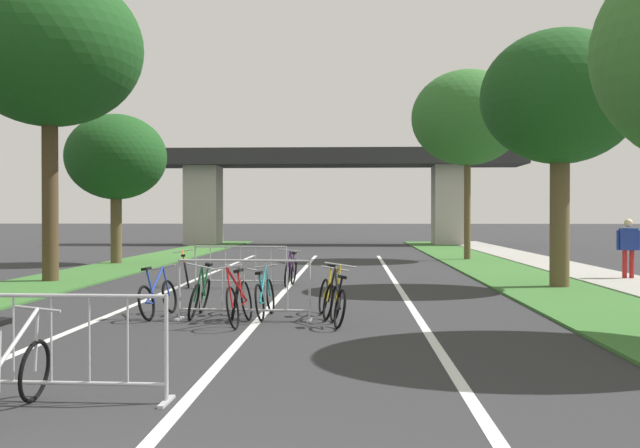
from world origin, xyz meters
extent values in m
cube|color=#386B2D|center=(-6.39, 20.55, 0.03)|extent=(2.69, 50.24, 0.05)
cube|color=#386B2D|center=(6.39, 20.55, 0.03)|extent=(2.69, 50.24, 0.05)
cube|color=#9E9B93|center=(8.78, 20.55, 0.04)|extent=(2.10, 50.24, 0.08)
cube|color=silver|center=(0.00, 14.53, 0.00)|extent=(0.14, 29.06, 0.01)
cube|color=silver|center=(2.78, 14.53, 0.00)|extent=(0.14, 29.06, 0.01)
cube|color=silver|center=(-2.78, 14.53, 0.00)|extent=(0.14, 29.06, 0.01)
cube|color=#2D2D30|center=(0.00, 41.52, 5.31)|extent=(23.91, 3.91, 0.97)
cube|color=#ADA89E|center=(-7.56, 41.52, 2.41)|extent=(2.03, 2.40, 4.82)
cube|color=#ADA89E|center=(7.56, 41.52, 2.41)|extent=(2.03, 2.40, 4.82)
cylinder|color=#4C3823|center=(-6.48, 15.71, 2.22)|extent=(0.43, 0.43, 4.44)
ellipsoid|color=#194719|center=(-6.48, 15.71, 6.29)|extent=(4.95, 4.95, 4.20)
cylinder|color=brown|center=(-7.05, 23.01, 1.28)|extent=(0.41, 0.41, 2.57)
ellipsoid|color=#194719|center=(-7.05, 23.01, 3.95)|extent=(3.68, 3.68, 3.13)
cylinder|color=brown|center=(6.73, 14.68, 1.63)|extent=(0.48, 0.48, 3.27)
ellipsoid|color=#194719|center=(6.73, 14.68, 4.73)|extent=(3.89, 3.89, 3.31)
cylinder|color=brown|center=(6.21, 25.95, 2.01)|extent=(0.26, 0.26, 4.03)
ellipsoid|color=#2D6628|center=(6.21, 25.95, 5.70)|extent=(4.46, 4.46, 3.79)
cylinder|color=#ADADB2|center=(-0.18, 3.22, 0.53)|extent=(0.04, 0.04, 1.05)
cube|color=#ADADB2|center=(-0.18, 3.22, 0.01)|extent=(0.07, 0.44, 0.03)
cylinder|color=#ADADB2|center=(-1.31, 3.25, 1.03)|extent=(2.28, 0.10, 0.04)
cylinder|color=#ADADB2|center=(-1.31, 3.25, 0.18)|extent=(2.28, 0.10, 0.04)
cylinder|color=#ADADB2|center=(-1.69, 3.26, 0.61)|extent=(0.02, 0.02, 0.87)
cylinder|color=#ADADB2|center=(-1.31, 3.25, 0.61)|extent=(0.02, 0.02, 0.87)
cylinder|color=#ADADB2|center=(-0.93, 3.24, 0.61)|extent=(0.02, 0.02, 0.87)
cylinder|color=#ADADB2|center=(-0.56, 3.23, 0.61)|extent=(0.02, 0.02, 0.87)
cylinder|color=#ADADB2|center=(-1.39, 8.88, 0.53)|extent=(0.04, 0.04, 1.05)
cube|color=#ADADB2|center=(-1.39, 8.88, 0.01)|extent=(0.08, 0.44, 0.03)
cylinder|color=#ADADB2|center=(0.89, 8.77, 0.53)|extent=(0.04, 0.04, 1.05)
cube|color=#ADADB2|center=(0.89, 8.77, 0.01)|extent=(0.08, 0.44, 0.03)
cylinder|color=#ADADB2|center=(-0.25, 8.82, 1.03)|extent=(2.28, 0.16, 0.04)
cylinder|color=#ADADB2|center=(-0.25, 8.82, 0.18)|extent=(2.28, 0.16, 0.04)
cylinder|color=#ADADB2|center=(-1.01, 8.86, 0.61)|extent=(0.02, 0.02, 0.87)
cylinder|color=#ADADB2|center=(-0.63, 8.84, 0.61)|extent=(0.02, 0.02, 0.87)
cylinder|color=#ADADB2|center=(-0.25, 8.82, 0.61)|extent=(0.02, 0.02, 0.87)
cylinder|color=#ADADB2|center=(0.13, 8.80, 0.61)|extent=(0.02, 0.02, 0.87)
cylinder|color=#ADADB2|center=(0.51, 8.79, 0.61)|extent=(0.02, 0.02, 0.87)
cylinder|color=#ADADB2|center=(-2.29, 14.45, 0.53)|extent=(0.04, 0.04, 1.05)
cube|color=#ADADB2|center=(-2.29, 14.45, 0.01)|extent=(0.08, 0.44, 0.03)
cylinder|color=#ADADB2|center=(-0.01, 14.36, 0.53)|extent=(0.04, 0.04, 1.05)
cube|color=#ADADB2|center=(-0.01, 14.36, 0.01)|extent=(0.08, 0.44, 0.03)
cylinder|color=#ADADB2|center=(-1.15, 14.40, 1.03)|extent=(2.28, 0.13, 0.04)
cylinder|color=#ADADB2|center=(-1.15, 14.40, 0.18)|extent=(2.28, 0.13, 0.04)
cylinder|color=#ADADB2|center=(-1.91, 14.43, 0.61)|extent=(0.02, 0.02, 0.87)
cylinder|color=#ADADB2|center=(-1.53, 14.42, 0.61)|extent=(0.02, 0.02, 0.87)
cylinder|color=#ADADB2|center=(-1.15, 14.40, 0.61)|extent=(0.02, 0.02, 0.87)
cylinder|color=#ADADB2|center=(-0.77, 14.39, 0.61)|extent=(0.02, 0.02, 0.87)
cylinder|color=#ADADB2|center=(-0.39, 14.37, 0.61)|extent=(0.02, 0.02, 0.87)
torus|color=black|center=(0.10, 15.36, 0.34)|extent=(0.17, 0.69, 0.69)
torus|color=black|center=(0.02, 14.40, 0.34)|extent=(0.17, 0.69, 0.69)
cylinder|color=#662884|center=(0.09, 14.90, 0.64)|extent=(0.06, 0.93, 0.63)
cylinder|color=#662884|center=(0.09, 15.08, 0.56)|extent=(0.11, 0.11, 0.55)
cylinder|color=#662884|center=(0.08, 15.20, 0.32)|extent=(0.06, 0.31, 0.08)
cylinder|color=#662884|center=(0.04, 14.42, 0.64)|extent=(0.10, 0.09, 0.60)
cube|color=black|center=(0.12, 15.11, 0.84)|extent=(0.12, 0.25, 0.06)
cylinder|color=#99999E|center=(0.07, 14.44, 0.94)|extent=(0.55, 0.08, 0.08)
torus|color=black|center=(0.04, 8.69, 0.32)|extent=(0.16, 0.65, 0.65)
torus|color=black|center=(0.11, 9.70, 0.32)|extent=(0.16, 0.65, 0.65)
cylinder|color=#197A7F|center=(0.04, 9.17, 0.60)|extent=(0.05, 0.98, 0.59)
cylinder|color=#197A7F|center=(0.03, 8.98, 0.54)|extent=(0.12, 0.12, 0.54)
cylinder|color=#197A7F|center=(0.06, 8.85, 0.30)|extent=(0.06, 0.33, 0.08)
cylinder|color=#197A7F|center=(0.07, 9.68, 0.60)|extent=(0.12, 0.09, 0.56)
cube|color=black|center=(0.00, 8.95, 0.81)|extent=(0.12, 0.25, 0.06)
cylinder|color=#99999E|center=(0.03, 9.66, 0.88)|extent=(0.42, 0.06, 0.08)
torus|color=black|center=(-1.46, 3.19, 0.30)|extent=(0.13, 0.61, 0.61)
cylinder|color=#B7B7BC|center=(-1.45, 2.67, 0.61)|extent=(0.15, 0.96, 0.64)
cylinder|color=#B7B7BC|center=(-1.43, 3.17, 0.61)|extent=(0.10, 0.10, 0.61)
cube|color=black|center=(-1.44, 2.45, 0.89)|extent=(0.12, 0.24, 0.06)
cylinder|color=#99999E|center=(-1.40, 3.14, 0.91)|extent=(0.46, 0.05, 0.07)
torus|color=black|center=(1.09, 9.70, 0.33)|extent=(0.29, 0.67, 0.65)
torus|color=black|center=(1.33, 8.70, 0.33)|extent=(0.29, 0.67, 0.65)
cylinder|color=gold|center=(1.25, 9.24, 0.65)|extent=(0.37, 0.97, 0.67)
cylinder|color=gold|center=(1.20, 9.43, 0.59)|extent=(0.13, 0.14, 0.64)
cylinder|color=gold|center=(1.13, 9.54, 0.30)|extent=(0.10, 0.33, 0.08)
cylinder|color=gold|center=(1.37, 8.73, 0.65)|extent=(0.13, 0.12, 0.64)
cube|color=black|center=(1.24, 9.47, 0.91)|extent=(0.16, 0.26, 0.06)
cylinder|color=#99999E|center=(1.41, 8.77, 0.96)|extent=(0.54, 0.15, 0.11)
torus|color=black|center=(1.42, 7.92, 0.32)|extent=(0.30, 0.66, 0.64)
torus|color=black|center=(1.20, 8.86, 0.32)|extent=(0.30, 0.66, 0.64)
cylinder|color=black|center=(1.37, 8.38, 0.61)|extent=(0.14, 0.94, 0.61)
cylinder|color=black|center=(1.40, 8.20, 0.54)|extent=(0.16, 0.09, 0.54)
cylinder|color=black|center=(1.38, 8.07, 0.30)|extent=(0.11, 0.31, 0.08)
cylinder|color=black|center=(1.26, 8.85, 0.61)|extent=(0.15, 0.06, 0.58)
cube|color=black|center=(1.45, 8.18, 0.81)|extent=(0.16, 0.26, 0.07)
cylinder|color=#99999E|center=(1.32, 8.84, 0.90)|extent=(0.48, 0.14, 0.12)
torus|color=black|center=(-1.10, 9.69, 0.33)|extent=(0.18, 0.65, 0.65)
torus|color=black|center=(-1.09, 8.73, 0.33)|extent=(0.18, 0.65, 0.65)
cylinder|color=#1E7238|center=(-1.04, 9.24, 0.63)|extent=(0.18, 0.94, 0.63)
cylinder|color=#1E7238|center=(-1.04, 9.42, 0.60)|extent=(0.18, 0.12, 0.65)
cylinder|color=#1E7238|center=(-1.11, 9.54, 0.30)|extent=(0.04, 0.31, 0.08)
cylinder|color=#1E7238|center=(-1.03, 8.76, 0.63)|extent=(0.17, 0.09, 0.61)
cube|color=black|center=(-0.98, 9.45, 0.92)|extent=(0.11, 0.24, 0.07)
cylinder|color=#99999E|center=(-0.97, 8.78, 0.93)|extent=(0.55, 0.03, 0.14)
torus|color=black|center=(-2.49, 14.35, 0.33)|extent=(0.30, 0.67, 0.65)
torus|color=black|center=(-2.71, 15.29, 0.33)|extent=(0.30, 0.67, 0.65)
cylinder|color=orange|center=(-2.64, 14.78, 0.60)|extent=(0.35, 0.91, 0.58)
cylinder|color=orange|center=(-2.59, 14.61, 0.54)|extent=(0.12, 0.14, 0.53)
cylinder|color=orange|center=(-2.52, 14.50, 0.30)|extent=(0.09, 0.31, 0.08)
cylinder|color=orange|center=(-2.75, 15.26, 0.60)|extent=(0.12, 0.12, 0.56)
cube|color=black|center=(-2.62, 14.56, 0.80)|extent=(0.16, 0.26, 0.07)
cylinder|color=#99999E|center=(-2.79, 15.22, 0.88)|extent=(0.49, 0.14, 0.11)
torus|color=black|center=(-1.90, 8.67, 0.31)|extent=(0.25, 0.64, 0.62)
torus|color=black|center=(-1.76, 9.72, 0.31)|extent=(0.25, 0.64, 0.62)
cylinder|color=#1E389E|center=(-1.89, 9.17, 0.58)|extent=(0.06, 1.03, 0.58)
cylinder|color=#1E389E|center=(-1.91, 8.97, 0.57)|extent=(0.18, 0.11, 0.62)
cylinder|color=#1E389E|center=(-1.87, 8.83, 0.29)|extent=(0.08, 0.34, 0.07)
cylinder|color=#1E389E|center=(-1.82, 9.70, 0.58)|extent=(0.15, 0.08, 0.55)
cube|color=black|center=(-1.98, 8.94, 0.87)|extent=(0.14, 0.25, 0.07)
cylinder|color=#99999E|center=(-1.88, 9.68, 0.85)|extent=(0.48, 0.09, 0.12)
torus|color=black|center=(-0.51, 9.73, 0.34)|extent=(0.24, 0.70, 0.68)
torus|color=black|center=(-0.38, 8.74, 0.34)|extent=(0.24, 0.70, 0.68)
cylinder|color=silver|center=(-0.40, 9.27, 0.63)|extent=(0.26, 0.95, 0.60)
cylinder|color=silver|center=(-0.44, 9.45, 0.56)|extent=(0.13, 0.13, 0.55)
cylinder|color=silver|center=(-0.49, 9.57, 0.32)|extent=(0.06, 0.32, 0.08)
cylinder|color=silver|center=(-0.34, 8.77, 0.63)|extent=(0.13, 0.11, 0.57)
cube|color=black|center=(-0.40, 9.49, 0.83)|extent=(0.14, 0.25, 0.07)
cylinder|color=#99999E|center=(-0.30, 8.80, 0.91)|extent=(0.56, 0.10, 0.12)
torus|color=black|center=(-0.21, 8.82, 0.35)|extent=(0.20, 0.70, 0.69)
torus|color=black|center=(-0.27, 7.79, 0.35)|extent=(0.20, 0.70, 0.69)
cylinder|color=red|center=(-0.29, 8.33, 0.66)|extent=(0.22, 1.00, 0.67)
cylinder|color=red|center=(-0.27, 8.53, 0.58)|extent=(0.14, 0.13, 0.59)
cylinder|color=red|center=(-0.21, 8.66, 0.32)|extent=(0.04, 0.34, 0.08)
cylinder|color=red|center=(-0.33, 7.82, 0.66)|extent=(0.15, 0.10, 0.64)
cube|color=black|center=(-0.31, 8.57, 0.87)|extent=(0.12, 0.25, 0.07)
cylinder|color=#99999E|center=(-0.38, 7.85, 0.98)|extent=(0.49, 0.06, 0.11)
cylinder|color=#B21E1E|center=(9.29, 16.84, 0.42)|extent=(0.12, 0.12, 0.85)
cylinder|color=#B21E1E|center=(9.11, 16.87, 0.42)|extent=(0.12, 0.12, 0.85)
cube|color=navy|center=(9.20, 16.85, 1.15)|extent=(0.49, 0.34, 0.60)
cylinder|color=navy|center=(9.46, 16.82, 1.12)|extent=(0.10, 0.10, 0.54)
cylinder|color=navy|center=(8.94, 16.89, 1.12)|extent=(0.10, 0.10, 0.54)
sphere|color=beige|center=(9.20, 16.85, 1.60)|extent=(0.23, 0.23, 0.23)
camera|label=1|loc=(1.61, -3.82, 1.81)|focal=41.60mm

